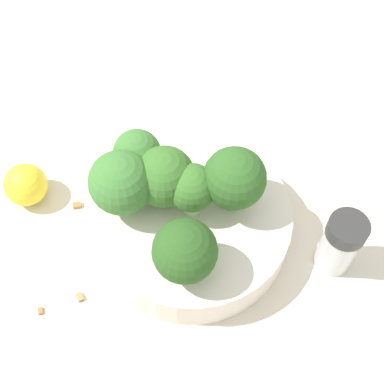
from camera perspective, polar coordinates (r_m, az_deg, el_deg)
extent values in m
plane|color=beige|center=(0.52, 0.00, -4.46)|extent=(3.00, 3.00, 0.00)
cylinder|color=silver|center=(0.50, 0.00, -3.35)|extent=(0.18, 0.18, 0.04)
cylinder|color=#8EB770|center=(0.47, 0.15, -0.84)|extent=(0.03, 0.03, 0.03)
sphere|color=#386B28|center=(0.45, 0.16, 0.47)|extent=(0.04, 0.04, 0.04)
cylinder|color=#7A9E5B|center=(0.49, -5.65, 2.66)|extent=(0.02, 0.02, 0.03)
sphere|color=#3D7533|center=(0.47, -5.87, 4.15)|extent=(0.04, 0.04, 0.04)
cylinder|color=#84AD66|center=(0.47, 4.36, -0.20)|extent=(0.02, 0.02, 0.03)
sphere|color=#2D5B23|center=(0.45, 4.56, 1.47)|extent=(0.05, 0.05, 0.05)
cylinder|color=#84AD66|center=(0.48, -2.86, 0.24)|extent=(0.02, 0.02, 0.02)
sphere|color=#386B28|center=(0.46, -2.97, 1.66)|extent=(0.05, 0.05, 0.05)
cylinder|color=#8EB770|center=(0.47, -7.25, -0.54)|extent=(0.02, 0.02, 0.03)
sphere|color=#3D7533|center=(0.46, -7.56, 1.01)|extent=(0.06, 0.06, 0.06)
cylinder|color=#8EB770|center=(0.44, -0.73, -7.59)|extent=(0.02, 0.02, 0.03)
sphere|color=#28511E|center=(0.42, -0.77, -6.32)|extent=(0.05, 0.05, 0.05)
cylinder|color=silver|center=(0.50, 15.31, -5.76)|extent=(0.03, 0.03, 0.05)
cylinder|color=#2D2D2D|center=(0.47, 16.28, -3.84)|extent=(0.03, 0.03, 0.02)
sphere|color=yellow|center=(0.54, -17.33, 0.74)|extent=(0.04, 0.04, 0.04)
cube|color=olive|center=(0.50, -15.90, -12.04)|extent=(0.01, 0.01, 0.01)
cube|color=#AD7F4C|center=(0.57, -6.60, 4.07)|extent=(0.01, 0.01, 0.01)
cube|color=olive|center=(0.54, -12.19, -1.28)|extent=(0.01, 0.01, 0.01)
cube|color=#AD7F4C|center=(0.50, -11.91, -10.83)|extent=(0.01, 0.01, 0.01)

